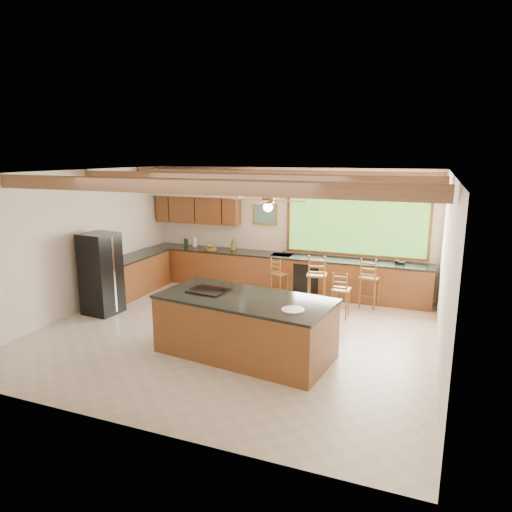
% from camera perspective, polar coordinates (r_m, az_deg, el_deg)
% --- Properties ---
extents(ground, '(7.20, 7.20, 0.00)m').
position_cam_1_polar(ground, '(8.77, -2.81, -9.59)').
color(ground, beige).
rests_on(ground, ground).
extents(room_shell, '(7.27, 6.54, 3.02)m').
position_cam_1_polar(room_shell, '(8.86, -2.26, 5.48)').
color(room_shell, beige).
rests_on(room_shell, ground).
extents(counter_run, '(7.12, 3.10, 1.23)m').
position_cam_1_polar(counter_run, '(11.13, -1.44, -2.21)').
color(counter_run, brown).
rests_on(counter_run, ground).
extents(island, '(3.05, 1.72, 1.03)m').
position_cam_1_polar(island, '(7.71, -1.41, -8.73)').
color(island, brown).
rests_on(island, ground).
extents(refrigerator, '(0.73, 0.71, 1.73)m').
position_cam_1_polar(refrigerator, '(10.11, -18.80, -2.10)').
color(refrigerator, black).
rests_on(refrigerator, ground).
extents(bar_stool_a, '(0.44, 0.44, 0.95)m').
position_cam_1_polar(bar_stool_a, '(10.69, 2.86, -2.30)').
color(bar_stool_a, brown).
rests_on(bar_stool_a, ground).
extents(bar_stool_b, '(0.36, 0.36, 0.99)m').
position_cam_1_polar(bar_stool_b, '(9.50, 10.54, -4.28)').
color(bar_stool_b, brown).
rests_on(bar_stool_b, ground).
extents(bar_stool_c, '(0.48, 0.48, 1.17)m').
position_cam_1_polar(bar_stool_c, '(10.13, 7.54, -2.48)').
color(bar_stool_c, brown).
rests_on(bar_stool_c, ground).
extents(bar_stool_d, '(0.47, 0.47, 1.13)m').
position_cam_1_polar(bar_stool_d, '(10.22, 14.03, -2.75)').
color(bar_stool_d, brown).
rests_on(bar_stool_d, ground).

